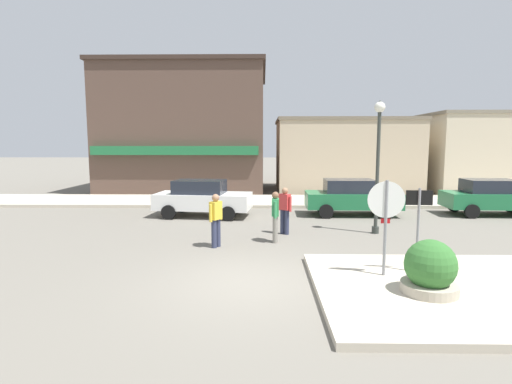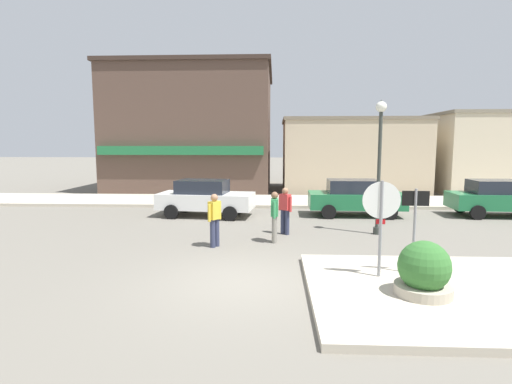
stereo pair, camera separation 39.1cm
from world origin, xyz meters
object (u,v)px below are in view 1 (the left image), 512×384
planter (430,273)px  parked_car_third (492,197)px  stop_sign (386,215)px  parked_car_nearest (202,198)px  parked_car_second (352,197)px  lamp_post (378,148)px  pedestrian_crossing_near (275,215)px  one_way_sign (418,222)px  pedestrian_crossing_far (216,219)px  pedestrian_kerb_side (285,209)px

planter → parked_car_third: size_ratio=0.30×
stop_sign → parked_car_nearest: 9.61m
parked_car_second → parked_car_nearest: bearing=-176.0°
lamp_post → pedestrian_crossing_near: (-3.52, -1.31, -2.09)m
one_way_sign → pedestrian_crossing_near: (-3.16, 3.32, -0.46)m
pedestrian_crossing_far → one_way_sign: bearing=-28.5°
parked_car_third → pedestrian_crossing_far: size_ratio=2.53×
lamp_post → pedestrian_kerb_side: (-3.16, -0.16, -2.09)m
parked_car_third → pedestrian_kerb_side: pedestrian_kerb_side is taller
parked_car_nearest → one_way_sign: bearing=-51.6°
one_way_sign → pedestrian_crossing_far: size_ratio=1.30×
stop_sign → lamp_post: size_ratio=0.51×
parked_car_nearest → parked_car_third: same height
lamp_post → one_way_sign: bearing=-94.4°
one_way_sign → parked_car_second: size_ratio=0.52×
pedestrian_crossing_far → stop_sign: bearing=-35.3°
one_way_sign → planter: one_way_sign is taller
planter → parked_car_third: (6.60, 9.59, 0.25)m
stop_sign → parked_car_second: size_ratio=0.57×
pedestrian_crossing_near → pedestrian_kerb_side: bearing=72.7°
planter → pedestrian_kerb_side: pedestrian_kerb_side is taller
planter → pedestrian_kerb_side: size_ratio=0.76×
pedestrian_crossing_far → pedestrian_kerb_side: bearing=39.6°
parked_car_third → pedestrian_kerb_side: size_ratio=2.53×
parked_car_nearest → parked_car_third: bearing=2.5°
stop_sign → lamp_post: lamp_post is taller
planter → lamp_post: (0.59, 5.95, 2.40)m
parked_car_third → pedestrian_kerb_side: bearing=-157.5°
parked_car_nearest → pedestrian_kerb_side: size_ratio=2.59×
pedestrian_crossing_near → one_way_sign: bearing=-46.4°
parked_car_second → parked_car_third: same height
lamp_post → parked_car_nearest: (-6.48, 3.11, -2.15)m
parked_car_second → pedestrian_crossing_near: 5.96m
parked_car_nearest → pedestrian_kerb_side: pedestrian_kerb_side is taller
parked_car_nearest → pedestrian_crossing_near: (2.97, -4.42, 0.06)m
parked_car_second → pedestrian_crossing_near: size_ratio=2.50×
parked_car_third → pedestrian_crossing_near: pedestrian_crossing_near is taller
one_way_sign → stop_sign: bearing=-163.4°
lamp_post → parked_car_nearest: lamp_post is taller
one_way_sign → parked_car_third: bearing=52.4°
one_way_sign → parked_car_nearest: (-6.13, 7.74, -0.52)m
one_way_sign → pedestrian_crossing_near: bearing=133.6°
planter → pedestrian_crossing_far: (-4.72, 4.00, 0.31)m
one_way_sign → lamp_post: 4.92m
one_way_sign → lamp_post: (0.36, 4.63, 1.63)m
stop_sign → planter: 1.55m
stop_sign → lamp_post: (1.17, 4.88, 1.44)m
stop_sign → pedestrian_crossing_near: size_ratio=1.43×
parked_car_nearest → planter: bearing=-56.9°
planter → pedestrian_crossing_near: size_ratio=0.76×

